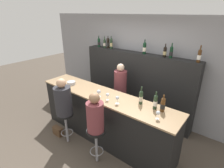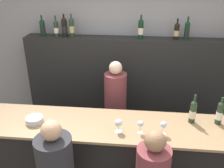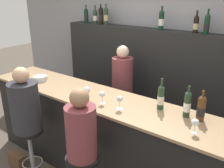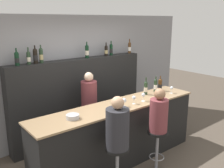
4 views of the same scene
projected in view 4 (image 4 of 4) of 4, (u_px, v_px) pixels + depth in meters
name	position (u px, v px, depth m)	size (l,w,h in m)	color
wall_back	(74.00, 77.00, 5.35)	(6.40, 0.05, 2.60)	gray
bar_counter	(119.00, 134.00, 4.41)	(3.22, 0.66, 1.09)	black
back_bar_cabinet	(81.00, 99.00, 5.29)	(3.02, 0.28, 1.73)	black
wine_bottle_counter_0	(146.00, 88.00, 4.83)	(0.07, 0.07, 0.34)	#233823
wine_bottle_counter_1	(156.00, 85.00, 5.00)	(0.07, 0.07, 0.32)	#233823
wine_bottle_counter_2	(160.00, 85.00, 5.08)	(0.08, 0.08, 0.31)	#4C2D14
wine_bottle_backbar_0	(17.00, 58.00, 4.28)	(0.08, 0.08, 0.30)	black
wine_bottle_backbar_1	(29.00, 58.00, 4.41)	(0.07, 0.07, 0.30)	#233823
wine_bottle_backbar_2	(35.00, 56.00, 4.48)	(0.08, 0.08, 0.33)	black
wine_bottle_backbar_3	(41.00, 55.00, 4.55)	(0.07, 0.07, 0.33)	#233823
wine_bottle_backbar_4	(87.00, 51.00, 5.15)	(0.08, 0.08, 0.33)	black
wine_bottle_backbar_5	(106.00, 50.00, 5.46)	(0.07, 0.07, 0.29)	black
wine_bottle_backbar_6	(111.00, 49.00, 5.55)	(0.07, 0.07, 0.32)	black
wine_bottle_backbar_7	(129.00, 48.00, 5.88)	(0.07, 0.07, 0.34)	#4C2D14
wine_glass_0	(124.00, 101.00, 4.15)	(0.08, 0.08, 0.15)	silver
wine_glass_1	(134.00, 98.00, 4.29)	(0.07, 0.07, 0.15)	silver
wine_glass_2	(143.00, 95.00, 4.43)	(0.07, 0.07, 0.15)	silver
wine_glass_3	(172.00, 88.00, 4.92)	(0.07, 0.07, 0.14)	silver
metal_bowl	(73.00, 117.00, 3.66)	(0.19, 0.19, 0.07)	#B7B7BC
bar_stool_left	(117.00, 158.00, 3.63)	(0.35, 0.35, 0.71)	gray
guest_seated_left	(117.00, 127.00, 3.51)	(0.34, 0.34, 0.77)	#28282D
bar_stool_right	(157.00, 140.00, 4.17)	(0.35, 0.35, 0.71)	gray
guest_seated_right	(159.00, 113.00, 4.05)	(0.30, 0.30, 0.74)	brown
bartender	(90.00, 114.00, 4.87)	(0.31, 0.31, 1.55)	brown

